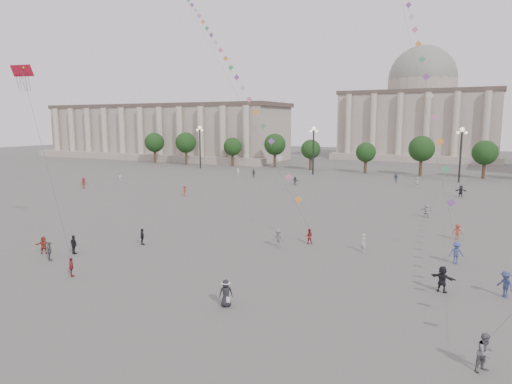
% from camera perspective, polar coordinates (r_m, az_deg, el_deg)
% --- Properties ---
extents(ground, '(360.00, 360.00, 0.00)m').
position_cam_1_polar(ground, '(34.67, -8.39, -11.08)').
color(ground, '#52504D').
rests_on(ground, ground).
extents(hall_west, '(84.00, 26.22, 17.20)m').
position_cam_1_polar(hall_west, '(152.79, -11.55, 7.39)').
color(hall_west, '#A79B8C').
rests_on(hall_west, ground).
extents(hall_central, '(48.30, 34.30, 35.50)m').
position_cam_1_polar(hall_central, '(157.03, 19.82, 9.20)').
color(hall_central, '#A79B8C').
rests_on(hall_central, ground).
extents(tree_row, '(137.12, 5.12, 8.00)m').
position_cam_1_polar(tree_row, '(106.53, 16.29, 5.04)').
color(tree_row, '#37291B').
rests_on(tree_row, ground).
extents(lamp_post_far_west, '(2.00, 0.90, 10.65)m').
position_cam_1_polar(lamp_post_far_west, '(115.90, -7.03, 6.57)').
color(lamp_post_far_west, '#262628').
rests_on(lamp_post_far_west, ground).
extents(lamp_post_mid_west, '(2.00, 0.90, 10.65)m').
position_cam_1_polar(lamp_post_mid_west, '(102.50, 7.20, 6.28)').
color(lamp_post_mid_west, '#262628').
rests_on(lamp_post_mid_west, ground).
extents(lamp_post_mid_east, '(2.00, 0.90, 10.65)m').
position_cam_1_polar(lamp_post_mid_east, '(96.84, 24.27, 5.44)').
color(lamp_post_mid_east, '#262628').
rests_on(lamp_post_mid_east, ground).
extents(person_crowd_0, '(1.05, 0.53, 1.73)m').
position_cam_1_polar(person_crowd_0, '(93.19, 17.07, 1.72)').
color(person_crowd_0, '#31526F').
rests_on(person_crowd_0, ground).
extents(person_crowd_1, '(1.05, 0.99, 1.72)m').
position_cam_1_polar(person_crowd_1, '(94.92, -16.65, 1.86)').
color(person_crowd_1, white).
rests_on(person_crowd_1, ground).
extents(person_crowd_2, '(1.20, 1.43, 1.92)m').
position_cam_1_polar(person_crowd_2, '(86.02, -20.74, 1.04)').
color(person_crowd_2, maroon).
rests_on(person_crowd_2, ground).
extents(person_crowd_3, '(1.81, 1.02, 1.86)m').
position_cam_1_polar(person_crowd_3, '(34.66, 22.26, -10.04)').
color(person_crowd_3, black).
rests_on(person_crowd_3, ground).
extents(person_crowd_4, '(1.24, 1.75, 1.82)m').
position_cam_1_polar(person_crowd_4, '(86.74, 19.43, 1.13)').
color(person_crowd_4, silver).
rests_on(person_crowd_4, ground).
extents(person_crowd_6, '(1.22, 0.78, 1.78)m').
position_cam_1_polar(person_crowd_6, '(43.12, 2.79, -5.77)').
color(person_crowd_6, slate).
rests_on(person_crowd_6, ground).
extents(person_crowd_7, '(1.60, 0.68, 1.67)m').
position_cam_1_polar(person_crowd_7, '(60.22, 20.53, -2.19)').
color(person_crowd_7, silver).
rests_on(person_crowd_7, ground).
extents(person_crowd_8, '(1.17, 0.87, 1.62)m').
position_cam_1_polar(person_crowd_8, '(50.12, 23.89, -4.55)').
color(person_crowd_8, brown).
rests_on(person_crowd_8, ground).
extents(person_crowd_9, '(1.79, 0.86, 1.85)m').
position_cam_1_polar(person_crowd_9, '(78.32, 24.23, 0.09)').
color(person_crowd_9, black).
rests_on(person_crowd_9, ground).
extents(person_crowd_10, '(0.54, 0.71, 1.78)m').
position_cam_1_polar(person_crowd_10, '(98.72, -2.25, 2.49)').
color(person_crowd_10, silver).
rests_on(person_crowd_10, ground).
extents(person_crowd_12, '(1.54, 0.85, 1.59)m').
position_cam_1_polar(person_crowd_12, '(85.39, 4.93, 1.41)').
color(person_crowd_12, '#57565B').
rests_on(person_crowd_12, ground).
extents(person_crowd_13, '(0.74, 0.69, 1.69)m').
position_cam_1_polar(person_crowd_13, '(42.76, 13.29, -6.19)').
color(person_crowd_13, beige).
rests_on(person_crowd_13, ground).
extents(person_crowd_14, '(1.32, 1.28, 1.81)m').
position_cam_1_polar(person_crowd_14, '(35.49, 28.71, -10.08)').
color(person_crowd_14, navy).
rests_on(person_crowd_14, ground).
extents(person_crowd_16, '(1.21, 0.69, 1.93)m').
position_cam_1_polar(person_crowd_16, '(96.14, -0.31, 2.37)').
color(person_crowd_16, '#5D5E62').
rests_on(person_crowd_16, ground).
extents(person_crowd_17, '(0.83, 1.17, 1.65)m').
position_cam_1_polar(person_crowd_17, '(73.62, -8.89, 0.17)').
color(person_crowd_17, '#963629').
rests_on(person_crowd_17, ground).
extents(tourist_0, '(0.91, 0.83, 1.50)m').
position_cam_1_polar(tourist_0, '(37.93, -22.08, -8.70)').
color(tourist_0, maroon).
rests_on(tourist_0, ground).
extents(tourist_1, '(0.99, 0.88, 1.60)m').
position_cam_1_polar(tourist_1, '(45.26, -14.03, -5.44)').
color(tourist_1, black).
rests_on(tourist_1, ground).
extents(tourist_2, '(1.38, 1.37, 1.59)m').
position_cam_1_polar(tourist_2, '(45.29, -25.02, -6.02)').
color(tourist_2, '#9A392A').
rests_on(tourist_2, ground).
extents(tourist_3, '(0.89, 0.99, 1.62)m').
position_cam_1_polar(tourist_3, '(42.87, -24.43, -6.77)').
color(tourist_3, '#58595C').
rests_on(tourist_3, ground).
extents(tourist_4, '(1.07, 0.62, 1.72)m').
position_cam_1_polar(tourist_4, '(44.07, -21.82, -6.13)').
color(tourist_4, black).
rests_on(tourist_4, ground).
extents(kite_flyer_0, '(0.86, 0.77, 1.48)m').
position_cam_1_polar(kite_flyer_0, '(44.68, 6.64, -5.50)').
color(kite_flyer_0, maroon).
rests_on(kite_flyer_0, ground).
extents(kite_flyer_1, '(1.40, 1.12, 1.88)m').
position_cam_1_polar(kite_flyer_1, '(41.63, 23.76, -6.99)').
color(kite_flyer_1, '#36447A').
rests_on(kite_flyer_1, ground).
extents(kite_flyer_2, '(1.15, 1.18, 1.91)m').
position_cam_1_polar(kite_flyer_2, '(25.23, 26.73, -17.48)').
color(kite_flyer_2, slate).
rests_on(kite_flyer_2, ground).
extents(hat_person, '(1.04, 0.95, 1.78)m').
position_cam_1_polar(hat_person, '(29.85, -3.78, -12.45)').
color(hat_person, black).
rests_on(hat_person, ground).
extents(dragon_kite, '(6.76, 3.26, 19.39)m').
position_cam_1_polar(dragon_kite, '(48.56, -27.08, 12.39)').
color(dragon_kite, '#AE1229').
rests_on(dragon_kite, ground).
extents(kite_train_west, '(41.71, 36.42, 68.54)m').
position_cam_1_polar(kite_train_west, '(71.43, -5.02, 17.61)').
color(kite_train_west, '#3F3F3F').
rests_on(kite_train_west, ground).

